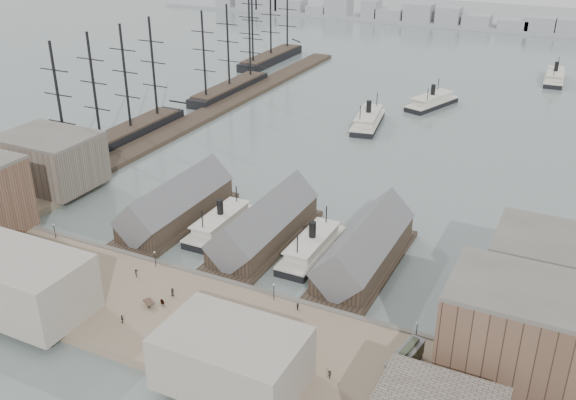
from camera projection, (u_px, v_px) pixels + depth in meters
The scene contains 37 objects.
ground at pixel (229, 275), 144.92m from camera, with size 900.00×900.00×0.00m, color slate.
quay at pixel (178, 318), 128.28m from camera, with size 180.00×30.00×2.00m, color #796751.
seawall at pixel (217, 282), 140.21m from camera, with size 180.00×1.20×2.30m, color #59544C.
west_wharf at pixel (212, 111), 252.84m from camera, with size 10.00×220.00×1.60m, color #2D231C.
ferry_shed_west at pixel (176, 205), 167.01m from camera, with size 14.00×42.00×12.60m.
ferry_shed_center at pixel (264, 226), 156.63m from camera, with size 14.00×42.00×12.60m.
ferry_shed_east at pixel (365, 249), 146.24m from camera, with size 14.00×42.00×12.60m.
warehouse_west_back at pixel (51, 160), 183.63m from camera, with size 26.00×20.00×14.00m, color #60564C.
warehouse_east_front at pixel (538, 345), 103.91m from camera, with size 30.00×18.00×19.00m, color brown.
warehouse_east_back at pixel (564, 279), 125.86m from camera, with size 28.00×20.00×15.00m, color #60564C.
street_bldg_center at pixel (232, 358), 107.99m from camera, with size 24.00×16.00×10.00m, color gray.
street_bldg_west at pixel (15, 282), 127.54m from camera, with size 30.00×16.00×12.00m, color gray.
lamp_post_far_w at pixel (54, 228), 155.21m from camera, with size 0.44×0.44×3.92m.
lamp_post_near_w at pixel (155, 256), 143.22m from camera, with size 0.44×0.44×3.92m.
lamp_post_near_e at pixel (274, 289), 131.24m from camera, with size 0.44×0.44×3.92m.
lamp_post_far_e at pixel (417, 328), 119.25m from camera, with size 0.44×0.44×3.92m.
far_shore at pixel (492, 22), 415.03m from camera, with size 500.00×40.00×15.72m.
ferry_docked_west at pixel (221, 223), 163.47m from camera, with size 7.61×25.35×9.05m.
ferry_docked_east at pixel (312, 246), 152.31m from camera, with size 7.71×25.71×9.18m.
ferry_open_near at pixel (368, 120), 238.23m from camera, with size 13.35×29.79×10.27m.
ferry_open_mid at pixel (432, 101), 260.15m from camera, with size 16.76×28.50×9.76m.
ferry_open_far at pixel (555, 77), 295.12m from camera, with size 9.77×28.18×9.92m.
sailing_ship_near at pixel (117, 136), 220.16m from camera, with size 9.66×66.53×39.71m.
sailing_ship_mid at pixel (230, 88), 277.46m from camera, with size 9.18×53.06×37.75m.
sailing_ship_far at pixel (271, 56), 331.08m from camera, with size 9.76×54.23×40.13m.
tram at pixel (405, 360), 112.08m from camera, with size 4.50×10.98×3.80m.
horse_cart_left at pixel (45, 264), 143.75m from camera, with size 4.58×1.57×1.43m.
horse_cart_center at pixel (158, 302), 130.08m from camera, with size 4.84×3.43×1.65m.
horse_cart_right at pixel (280, 360), 114.07m from camera, with size 4.80×2.99×1.54m.
pedestrian_0 at pixel (36, 245), 151.54m from camera, with size 0.58×0.42×1.58m, color black.
pedestrian_1 at pixel (37, 274), 139.74m from camera, with size 0.84×0.65×1.73m, color black.
pedestrian_2 at pixel (136, 273), 140.06m from camera, with size 1.18×0.68×1.83m, color black.
pedestrian_3 at pixel (122, 319), 124.87m from camera, with size 1.05×0.44×1.80m, color black.
pedestrian_4 at pixel (172, 292), 133.33m from camera, with size 0.89×0.58×1.83m, color black.
pedestrian_5 at pixel (243, 324), 123.63m from camera, with size 0.58×0.42×1.58m, color black.
pedestrian_6 at pixel (298, 306), 128.87m from camera, with size 0.76×0.59×1.57m, color black.
pedestrian_7 at pixel (330, 375), 110.44m from camera, with size 1.05×0.60×1.62m, color black.
Camera 1 is at (66.59, -105.16, 77.28)m, focal length 40.00 mm.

